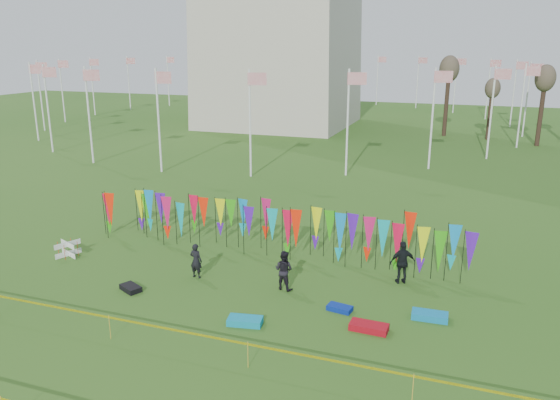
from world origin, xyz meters
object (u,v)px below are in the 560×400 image
(kite_bag_red, at_px, (369,327))
(kite_bag_black, at_px, (131,288))
(person_left, at_px, (196,261))
(kite_bag_teal, at_px, (430,316))
(person_mid, at_px, (284,270))
(person_right, at_px, (403,262))
(box_kite, at_px, (68,249))
(kite_bag_turquoise, at_px, (245,321))
(kite_bag_blue, at_px, (340,308))

(kite_bag_red, xyz_separation_m, kite_bag_black, (-9.81, -0.08, -0.01))
(person_left, distance_m, kite_bag_teal, 9.87)
(person_mid, xyz_separation_m, person_right, (4.49, 2.23, 0.09))
(box_kite, height_order, person_mid, person_mid)
(box_kite, distance_m, kite_bag_red, 14.95)
(person_mid, distance_m, person_right, 5.02)
(kite_bag_teal, bearing_deg, kite_bag_turquoise, -157.01)
(person_mid, distance_m, kite_bag_blue, 2.94)
(box_kite, bearing_deg, kite_bag_red, -8.17)
(person_right, height_order, kite_bag_blue, person_right)
(kite_bag_blue, height_order, kite_bag_teal, kite_bag_teal)
(box_kite, distance_m, person_mid, 10.86)
(person_left, relative_size, kite_bag_teal, 1.19)
(box_kite, xyz_separation_m, kite_bag_red, (14.79, -2.12, -0.25))
(kite_bag_red, distance_m, kite_bag_black, 9.81)
(kite_bag_turquoise, relative_size, kite_bag_blue, 1.34)
(person_right, bearing_deg, kite_bag_blue, 35.39)
(kite_bag_turquoise, bearing_deg, box_kite, 163.08)
(person_left, xyz_separation_m, person_mid, (3.94, 0.17, 0.06))
(kite_bag_red, relative_size, kite_bag_teal, 1.03)
(kite_bag_black, bearing_deg, person_left, 47.49)
(kite_bag_turquoise, height_order, kite_bag_blue, kite_bag_turquoise)
(kite_bag_teal, bearing_deg, kite_bag_red, -141.04)
(box_kite, relative_size, kite_bag_teal, 0.57)
(box_kite, bearing_deg, kite_bag_teal, -1.87)
(kite_bag_turquoise, xyz_separation_m, kite_bag_teal, (6.24, 2.65, -0.00))
(box_kite, relative_size, kite_bag_blue, 0.80)
(box_kite, distance_m, kite_bag_turquoise, 10.98)
(kite_bag_blue, relative_size, kite_bag_black, 0.99)
(kite_bag_blue, bearing_deg, person_right, 60.67)
(person_right, xyz_separation_m, kite_bag_black, (-10.36, -4.50, -0.82))
(person_mid, bearing_deg, kite_bag_teal, -175.21)
(box_kite, relative_size, person_mid, 0.44)
(kite_bag_turquoise, xyz_separation_m, kite_bag_black, (-5.52, 0.99, -0.02))
(person_left, height_order, kite_bag_black, person_left)
(kite_bag_turquoise, height_order, kite_bag_black, kite_bag_turquoise)
(kite_bag_red, bearing_deg, kite_bag_blue, 140.21)
(person_left, bearing_deg, kite_bag_turquoise, 143.66)
(kite_bag_black, bearing_deg, box_kite, 156.15)
(kite_bag_red, relative_size, kite_bag_black, 1.43)
(person_right, bearing_deg, kite_bag_turquoise, 23.35)
(person_mid, xyz_separation_m, kite_bag_black, (-5.86, -2.27, -0.73))
(kite_bag_black, bearing_deg, kite_bag_teal, 8.02)
(person_right, height_order, kite_bag_turquoise, person_right)
(kite_bag_red, bearing_deg, person_left, 165.68)
(person_mid, bearing_deg, kite_bag_red, 161.69)
(person_right, distance_m, kite_bag_red, 4.53)
(kite_bag_teal, bearing_deg, person_mid, 174.10)
(box_kite, xyz_separation_m, kite_bag_teal, (16.75, -0.55, -0.25))
(kite_bag_blue, bearing_deg, person_mid, 157.50)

